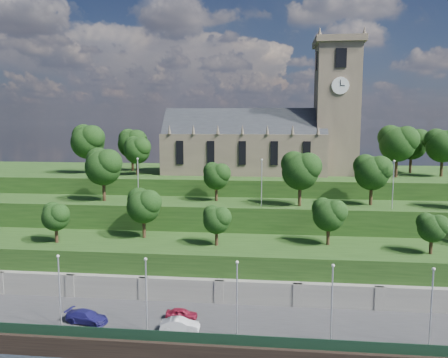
# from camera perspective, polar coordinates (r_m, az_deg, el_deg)

# --- Properties ---
(promenade) EXTENTS (160.00, 12.00, 2.00)m
(promenade) POSITION_cam_1_polar(r_m,az_deg,el_deg) (53.92, 4.23, -19.22)
(promenade) COLOR #2D2D30
(promenade) RESTS_ON ground
(quay_wall) EXTENTS (160.00, 0.50, 2.20)m
(quay_wall) POSITION_cam_1_polar(r_m,az_deg,el_deg) (48.53, 3.97, -22.29)
(quay_wall) COLOR black
(quay_wall) RESTS_ON ground
(fence) EXTENTS (160.00, 0.10, 1.20)m
(fence) POSITION_cam_1_polar(r_m,az_deg,el_deg) (48.38, 4.01, -20.36)
(fence) COLOR #152F1F
(fence) RESTS_ON promenade
(retaining_wall) EXTENTS (160.00, 2.10, 5.00)m
(retaining_wall) POSITION_cam_1_polar(r_m,az_deg,el_deg) (58.73, 4.46, -15.31)
(retaining_wall) COLOR slate
(retaining_wall) RESTS_ON ground
(embankment_lower) EXTENTS (160.00, 12.00, 8.00)m
(embankment_lower) POSITION_cam_1_polar(r_m,az_deg,el_deg) (63.83, 4.65, -11.99)
(embankment_lower) COLOR #1C3A13
(embankment_lower) RESTS_ON ground
(embankment_upper) EXTENTS (160.00, 10.00, 12.00)m
(embankment_upper) POSITION_cam_1_polar(r_m,az_deg,el_deg) (73.76, 4.90, -7.71)
(embankment_upper) COLOR #1C3A13
(embankment_upper) RESTS_ON ground
(hilltop) EXTENTS (160.00, 32.00, 15.00)m
(hilltop) POSITION_cam_1_polar(r_m,az_deg,el_deg) (93.91, 5.21, -3.52)
(hilltop) COLOR #1C3A13
(hilltop) RESTS_ON ground
(church) EXTENTS (38.60, 12.35, 27.60)m
(church) POSITION_cam_1_polar(r_m,az_deg,el_deg) (88.28, 5.79, 5.60)
(church) COLOR brown
(church) RESTS_ON hilltop
(trees_lower) EXTENTS (67.12, 8.51, 7.64)m
(trees_lower) POSITION_cam_1_polar(r_m,az_deg,el_deg) (62.23, 8.60, -4.32)
(trees_lower) COLOR #301F12
(trees_lower) RESTS_ON embankment_lower
(trees_upper) EXTENTS (64.38, 8.11, 8.99)m
(trees_upper) POSITION_cam_1_polar(r_m,az_deg,el_deg) (70.65, 6.88, 1.19)
(trees_upper) COLOR #301F12
(trees_upper) RESTS_ON embankment_upper
(trees_hilltop) EXTENTS (75.85, 15.59, 9.89)m
(trees_hilltop) POSITION_cam_1_polar(r_m,az_deg,el_deg) (86.74, 6.20, 4.74)
(trees_hilltop) COLOR #301F12
(trees_hilltop) RESTS_ON hilltop
(lamp_posts_promenade) EXTENTS (60.36, 0.36, 8.55)m
(lamp_posts_promenade) POSITION_cam_1_polar(r_m,az_deg,el_deg) (48.41, 1.71, -14.74)
(lamp_posts_promenade) COLOR #B2B2B7
(lamp_posts_promenade) RESTS_ON promenade
(lamp_posts_upper) EXTENTS (40.36, 0.36, 7.56)m
(lamp_posts_upper) POSITION_cam_1_polar(r_m,az_deg,el_deg) (68.81, 4.94, 0.02)
(lamp_posts_upper) COLOR #B2B2B7
(lamp_posts_upper) RESTS_ON embankment_upper
(car_left) EXTENTS (3.76, 1.52, 1.28)m
(car_left) POSITION_cam_1_polar(r_m,az_deg,el_deg) (54.32, -5.54, -17.11)
(car_left) COLOR maroon
(car_left) RESTS_ON promenade
(car_middle) EXTENTS (4.42, 1.71, 1.43)m
(car_middle) POSITION_cam_1_polar(r_m,az_deg,el_deg) (51.55, -5.77, -18.41)
(car_middle) COLOR silver
(car_middle) RESTS_ON promenade
(car_right) EXTENTS (5.35, 3.01, 1.46)m
(car_right) POSITION_cam_1_polar(r_m,az_deg,el_deg) (55.45, -17.47, -16.79)
(car_right) COLOR navy
(car_right) RESTS_ON promenade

